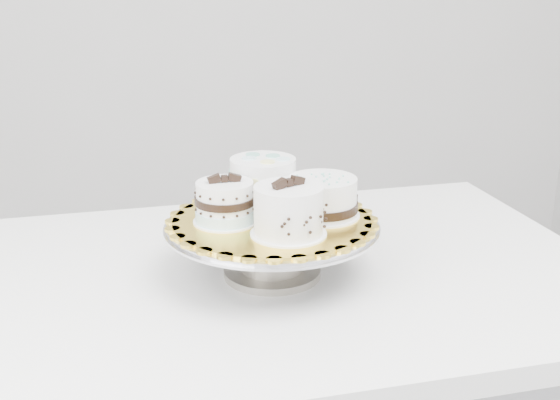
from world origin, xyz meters
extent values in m
cube|color=white|center=(0.08, 0.25, 0.73)|extent=(1.13, 0.76, 0.04)
cube|color=white|center=(0.60, 0.57, 0.36)|extent=(0.05, 0.05, 0.71)
cylinder|color=gray|center=(0.07, 0.23, 0.76)|extent=(0.16, 0.16, 0.01)
cylinder|color=gray|center=(0.07, 0.23, 0.79)|extent=(0.10, 0.10, 0.08)
cylinder|color=silver|center=(0.07, 0.23, 0.84)|extent=(0.34, 0.34, 0.01)
cylinder|color=silver|center=(0.07, 0.23, 0.84)|extent=(0.35, 0.35, 0.00)
cylinder|color=gold|center=(0.07, 0.23, 0.85)|extent=(0.42, 0.42, 0.00)
cylinder|color=white|center=(0.08, 0.16, 0.85)|extent=(0.12, 0.12, 0.00)
cylinder|color=white|center=(0.08, 0.16, 0.89)|extent=(0.14, 0.14, 0.07)
cylinder|color=white|center=(0.00, 0.23, 0.85)|extent=(0.10, 0.10, 0.00)
cylinder|color=white|center=(0.00, 0.23, 0.88)|extent=(0.09, 0.09, 0.06)
cylinder|color=#BBE6EC|center=(0.00, 0.23, 0.86)|extent=(0.09, 0.09, 0.02)
cylinder|color=black|center=(0.00, 0.23, 0.89)|extent=(0.10, 0.10, 0.01)
cylinder|color=white|center=(0.08, 0.30, 0.85)|extent=(0.12, 0.12, 0.00)
cylinder|color=white|center=(0.08, 0.30, 0.89)|extent=(0.14, 0.14, 0.08)
cylinder|color=white|center=(0.16, 0.22, 0.85)|extent=(0.12, 0.12, 0.00)
cylinder|color=white|center=(0.16, 0.22, 0.88)|extent=(0.15, 0.15, 0.06)
cylinder|color=black|center=(0.16, 0.22, 0.87)|extent=(0.12, 0.12, 0.01)
camera|label=1|loc=(-0.18, -0.80, 1.24)|focal=45.00mm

